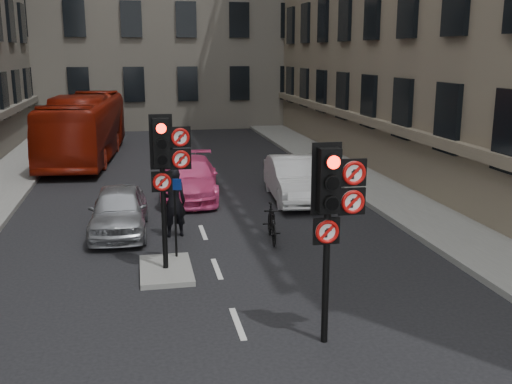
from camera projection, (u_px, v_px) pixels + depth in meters
name	position (u px, v px, depth m)	size (l,w,h in m)	color
ground	(258.00, 379.00, 9.48)	(120.00, 120.00, 0.00)	black
pavement_right	(384.00, 188.00, 22.29)	(3.00, 50.00, 0.16)	gray
centre_island	(166.00, 270.00, 14.02)	(1.20, 2.00, 0.12)	gray
signal_near	(333.00, 201.00, 10.12)	(0.91, 0.40, 3.58)	black
signal_far	(166.00, 159.00, 13.42)	(0.91, 0.40, 3.58)	black
car_silver	(119.00, 210.00, 16.98)	(1.57, 3.91, 1.33)	#9EA0A5
car_white	(295.00, 179.00, 20.71)	(1.57, 4.51, 1.49)	white
car_pink	(190.00, 178.00, 21.09)	(1.93, 4.76, 1.38)	#E24281
bus_red	(85.00, 127.00, 28.37)	(2.58, 11.01, 3.07)	maroon
motorcycle	(272.00, 223.00, 16.23)	(0.48, 1.71, 1.03)	black
motorcyclist	(174.00, 203.00, 16.56)	(0.71, 0.47, 1.95)	black
info_sign	(175.00, 207.00, 14.47)	(0.34, 0.14, 1.97)	black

